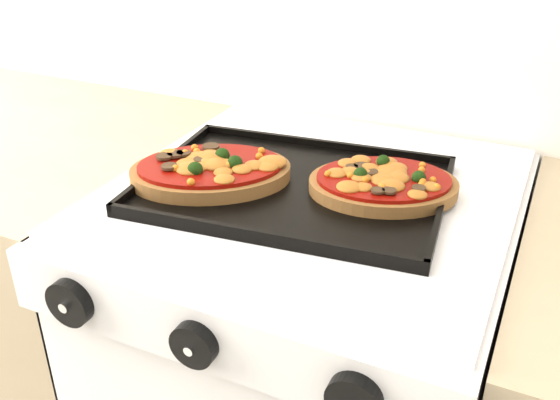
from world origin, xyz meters
The scene contains 7 objects.
control_panel centered at (0.00, 1.39, 0.85)m, with size 0.60×0.02×0.09m, color silver.
knob_left centered at (-0.20, 1.37, 0.85)m, with size 0.06×0.06×0.02m, color black.
knob_center centered at (-0.01, 1.37, 0.85)m, with size 0.06×0.06×0.02m, color black.
knob_right centered at (0.18, 1.37, 0.85)m, with size 0.06×0.06×0.02m, color black.
baking_tray centered at (-0.03, 1.67, 0.92)m, with size 0.44×0.32×0.02m, color black.
pizza_left centered at (-0.15, 1.64, 0.94)m, with size 0.24×0.17×0.04m, color brown, non-canonical shape.
pizza_right centered at (0.10, 1.71, 0.94)m, with size 0.22×0.17×0.03m, color brown, non-canonical shape.
Camera 1 is at (0.31, 0.91, 1.34)m, focal length 40.00 mm.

